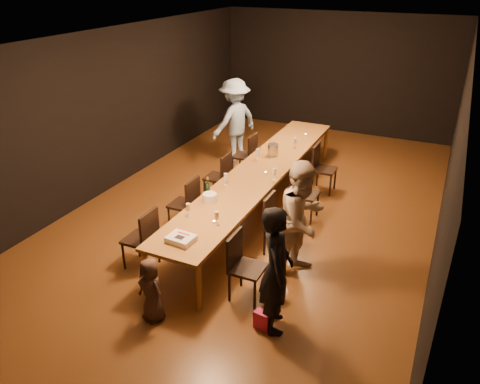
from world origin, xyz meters
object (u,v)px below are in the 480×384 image
at_px(chair_right_2, 305,194).
at_px(chair_left_3, 244,155).
at_px(chair_left_2, 217,177).
at_px(ice_bucket, 273,150).
at_px(birthday_cake, 181,239).
at_px(chair_left_0, 140,238).
at_px(child, 151,290).
at_px(plate_stack, 210,197).
at_px(chair_left_1, 183,204).
at_px(chair_right_0, 248,268).
at_px(champagne_bottle, 208,186).
at_px(woman_birthday, 276,270).
at_px(chair_right_1, 281,226).
at_px(chair_right_3, 325,169).
at_px(man_blue, 235,120).
at_px(table, 260,173).
at_px(woman_tan, 302,220).

distance_m(chair_right_2, chair_left_3, 2.08).
distance_m(chair_left_2, ice_bucket, 1.17).
bearing_deg(ice_bucket, birthday_cake, -89.25).
bearing_deg(chair_left_0, birthday_cake, -103.58).
height_order(child, birthday_cake, child).
bearing_deg(plate_stack, chair_left_0, -122.50).
bearing_deg(plate_stack, chair_left_1, 160.41).
bearing_deg(plate_stack, birthday_cake, -79.75).
bearing_deg(chair_right_2, chair_left_3, -125.22).
distance_m(chair_right_0, champagne_bottle, 1.71).
distance_m(chair_left_2, woman_birthday, 3.56).
bearing_deg(chair_right_1, chair_right_3, 180.00).
height_order(chair_right_2, chair_left_0, same).
bearing_deg(chair_left_0, chair_left_1, 0.00).
bearing_deg(man_blue, chair_left_3, 59.91).
bearing_deg(chair_left_2, chair_left_1, -180.00).
xyz_separation_m(chair_right_0, plate_stack, (-1.08, 0.98, 0.35)).
height_order(table, chair_right_3, chair_right_3).
bearing_deg(man_blue, chair_left_2, 39.10).
bearing_deg(ice_bucket, man_blue, 138.93).
xyz_separation_m(chair_left_1, child, (0.80, -2.07, -0.04)).
distance_m(table, woman_tan, 2.02).
bearing_deg(birthday_cake, woman_birthday, -2.64).
xyz_separation_m(chair_right_2, chair_left_1, (-1.70, -1.20, 0.00)).
xyz_separation_m(chair_left_3, ice_bucket, (0.79, -0.44, 0.40)).
bearing_deg(chair_right_0, woman_birthday, 55.28).
relative_size(chair_left_0, birthday_cake, 2.58).
xyz_separation_m(woman_birthday, child, (-1.42, -0.51, -0.39)).
bearing_deg(table, woman_birthday, -63.61).
relative_size(chair_left_1, birthday_cake, 2.58).
xyz_separation_m(table, birthday_cake, (-0.01, -2.60, 0.09)).
distance_m(chair_right_1, chair_left_1, 1.70).
bearing_deg(birthday_cake, table, 93.58).
xyz_separation_m(chair_left_0, woman_tan, (2.13, 0.84, 0.39)).
relative_size(chair_left_1, woman_birthday, 0.57).
relative_size(chair_right_3, woman_birthday, 0.57).
xyz_separation_m(champagne_bottle, ice_bucket, (0.29, 2.03, -0.05)).
relative_size(chair_right_2, chair_left_3, 1.00).
xyz_separation_m(chair_right_0, chair_right_1, (0.00, 1.20, 0.00)).
relative_size(birthday_cake, plate_stack, 1.65).
distance_m(chair_right_1, chair_right_3, 2.40).
bearing_deg(chair_left_0, table, -19.50).
bearing_deg(chair_left_1, table, -35.31).
bearing_deg(chair_left_1, chair_right_1, -90.00).
height_order(chair_left_0, champagne_bottle, champagne_bottle).
relative_size(chair_right_3, chair_left_3, 1.00).
bearing_deg(plate_stack, chair_right_2, 52.86).
bearing_deg(chair_right_3, chair_right_0, -0.00).
distance_m(man_blue, champagne_bottle, 3.41).
height_order(plate_stack, champagne_bottle, champagne_bottle).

